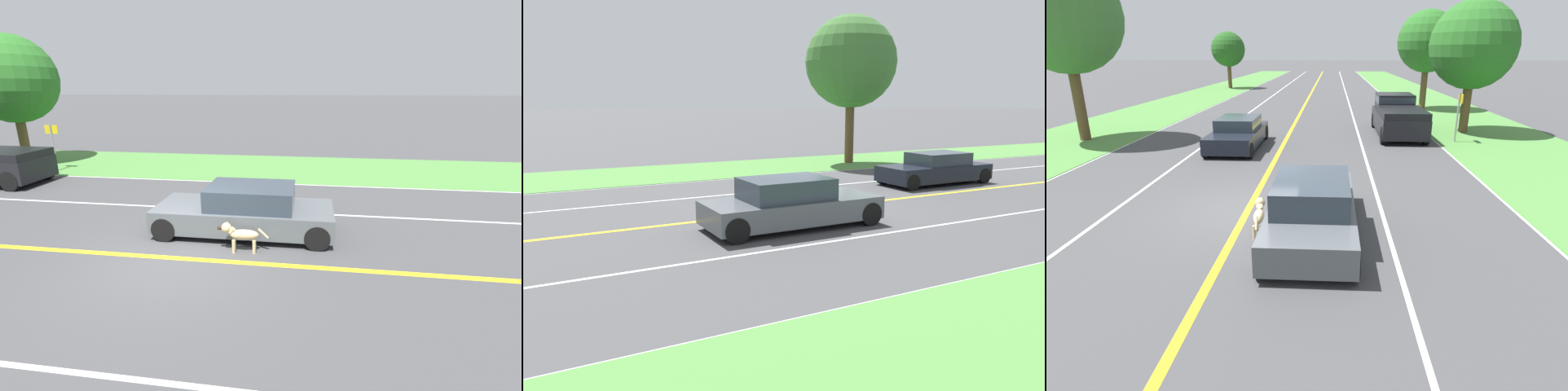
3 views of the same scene
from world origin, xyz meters
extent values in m
plane|color=#424244|center=(0.00, 0.00, 0.00)|extent=(400.00, 400.00, 0.00)
cube|color=yellow|center=(0.00, 0.00, 0.00)|extent=(0.18, 160.00, 0.01)
cube|color=white|center=(7.00, 0.00, 0.00)|extent=(0.14, 160.00, 0.01)
cube|color=white|center=(3.50, 0.00, 0.00)|extent=(0.10, 160.00, 0.01)
cube|color=white|center=(-3.50, 0.00, 0.00)|extent=(0.10, 160.00, 0.01)
cube|color=#51565B|center=(1.76, -1.32, 0.48)|extent=(1.86, 4.76, 0.60)
cube|color=#2D3842|center=(1.76, -1.51, 1.06)|extent=(1.60, 2.29, 0.57)
cylinder|color=black|center=(2.60, 0.65, 0.32)|extent=(0.22, 0.64, 0.64)
cylinder|color=black|center=(2.60, -3.29, 0.32)|extent=(0.22, 0.64, 0.64)
cylinder|color=black|center=(0.92, 0.65, 0.32)|extent=(0.22, 0.64, 0.64)
cylinder|color=black|center=(0.92, -3.29, 0.32)|extent=(0.22, 0.64, 0.64)
ellipsoid|color=#D1B784|center=(0.56, -1.53, 0.46)|extent=(0.28, 0.72, 0.25)
cylinder|color=#D1B784|center=(0.62, -1.28, 0.17)|extent=(0.08, 0.08, 0.33)
cylinder|color=#D1B784|center=(0.66, -1.78, 0.17)|extent=(0.08, 0.08, 0.33)
cylinder|color=#D1B784|center=(0.47, -1.29, 0.17)|extent=(0.08, 0.08, 0.33)
cylinder|color=#D1B784|center=(0.50, -1.79, 0.17)|extent=(0.08, 0.08, 0.33)
cylinder|color=#D1B784|center=(0.54, -1.23, 0.56)|extent=(0.16, 0.20, 0.19)
sphere|color=#D1B784|center=(0.53, -1.11, 0.63)|extent=(0.26, 0.26, 0.24)
ellipsoid|color=#331E14|center=(0.52, -0.94, 0.61)|extent=(0.12, 0.12, 0.09)
cone|color=tan|center=(0.60, -1.12, 0.72)|extent=(0.08, 0.08, 0.11)
cone|color=tan|center=(0.47, -1.13, 0.72)|extent=(0.08, 0.08, 0.11)
cylinder|color=#D1B784|center=(0.60, -2.00, 0.49)|extent=(0.07, 0.27, 0.26)
cube|color=black|center=(5.41, 10.56, 0.68)|extent=(2.07, 5.48, 0.88)
cube|color=black|center=(5.41, 12.15, 1.49)|extent=(1.82, 2.07, 0.75)
cube|color=#2D3842|center=(5.41, 12.15, 1.60)|extent=(1.85, 2.09, 0.33)
cube|color=black|center=(5.41, 9.41, 1.27)|extent=(2.03, 3.12, 0.31)
cylinder|color=black|center=(6.36, 12.75, 0.39)|extent=(0.22, 0.79, 0.79)
cylinder|color=black|center=(6.36, 8.37, 0.39)|extent=(0.22, 0.79, 0.79)
cylinder|color=black|center=(4.47, 12.75, 0.39)|extent=(0.22, 0.79, 0.79)
cylinder|color=black|center=(4.47, 8.37, 0.39)|extent=(0.22, 0.79, 0.79)
cube|color=black|center=(-1.87, 7.31, 0.48)|extent=(1.89, 4.65, 0.62)
cube|color=#2D3842|center=(-1.87, 7.50, 1.04)|extent=(1.63, 2.23, 0.49)
cylinder|color=black|center=(-2.73, 5.39, 0.31)|extent=(0.22, 0.62, 0.62)
cylinder|color=black|center=(-2.73, 9.23, 0.31)|extent=(0.22, 0.62, 0.62)
cylinder|color=black|center=(-1.01, 5.39, 0.31)|extent=(0.22, 0.62, 0.62)
cylinder|color=black|center=(-1.01, 9.23, 0.31)|extent=(0.22, 0.62, 0.62)
cylinder|color=brown|center=(8.89, 11.43, 1.44)|extent=(0.45, 0.45, 2.88)
sphere|color=#286623|center=(8.89, 11.43, 4.24)|extent=(4.16, 4.16, 4.16)
cylinder|color=brown|center=(8.60, 20.33, 1.63)|extent=(0.44, 0.44, 3.26)
sphere|color=#286623|center=(8.60, 20.33, 4.60)|extent=(4.12, 4.12, 4.12)
cylinder|color=brown|center=(-9.38, 8.36, 1.91)|extent=(0.47, 0.47, 3.82)
sphere|color=#3D7033|center=(-9.38, 8.36, 5.39)|extent=(4.84, 4.84, 4.84)
cylinder|color=brown|center=(-9.49, 37.32, 1.50)|extent=(0.43, 0.43, 3.00)
sphere|color=#23561E|center=(-9.49, 37.32, 4.20)|extent=(3.71, 3.71, 3.71)
cylinder|color=gray|center=(7.80, 8.96, 1.12)|extent=(0.08, 0.08, 2.24)
cube|color=yellow|center=(7.86, 8.96, 1.99)|extent=(0.03, 0.64, 0.40)
camera|label=1|loc=(-7.04, -3.02, 3.83)|focal=24.00mm
camera|label=2|loc=(13.44, -7.76, 3.35)|focal=35.00mm
camera|label=3|loc=(2.16, -9.86, 3.93)|focal=28.00mm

